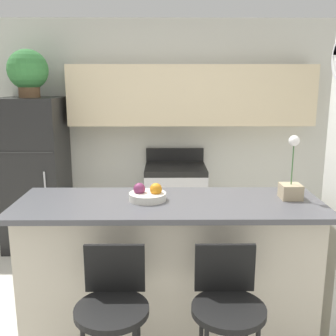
{
  "coord_description": "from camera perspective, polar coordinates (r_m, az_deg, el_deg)",
  "views": [
    {
      "loc": [
        -0.03,
        -2.47,
        1.86
      ],
      "look_at": [
        0.0,
        0.77,
        1.14
      ],
      "focal_mm": 42.0,
      "sensor_mm": 36.0,
      "label": 1
    }
  ],
  "objects": [
    {
      "name": "fruit_bowl",
      "position": [
        2.61,
        -2.96,
        -3.88
      ],
      "size": [
        0.25,
        0.25,
        0.12
      ],
      "color": "silver",
      "rests_on": "counter_bar"
    },
    {
      "name": "bar_stool_right",
      "position": [
        2.27,
        8.6,
        -19.53
      ],
      "size": [
        0.4,
        0.4,
        0.97
      ],
      "color": "black",
      "rests_on": "ground_plane"
    },
    {
      "name": "orchid_vase",
      "position": [
        2.75,
        17.44,
        -2.15
      ],
      "size": [
        0.14,
        0.14,
        0.43
      ],
      "color": "tan",
      "rests_on": "counter_bar"
    },
    {
      "name": "wall_back",
      "position": [
        4.63,
        1.24,
        7.51
      ],
      "size": [
        5.6,
        0.38,
        2.55
      ],
      "color": "silver",
      "rests_on": "ground_plane"
    },
    {
      "name": "bar_stool_left",
      "position": [
        2.26,
        -8.02,
        -19.63
      ],
      "size": [
        0.4,
        0.4,
        0.97
      ],
      "color": "black",
      "rests_on": "ground_plane"
    },
    {
      "name": "refrigerator",
      "position": [
        4.64,
        -18.67,
        -0.76
      ],
      "size": [
        0.65,
        0.71,
        1.68
      ],
      "color": "black",
      "rests_on": "ground_plane"
    },
    {
      "name": "potted_plant_on_fridge",
      "position": [
        4.53,
        -19.68,
        13.07
      ],
      "size": [
        0.43,
        0.43,
        0.5
      ],
      "color": "brown",
      "rests_on": "refrigerator"
    },
    {
      "name": "stove_range",
      "position": [
        4.56,
        1.06,
        -5.25
      ],
      "size": [
        0.69,
        0.61,
        1.07
      ],
      "color": "silver",
      "rests_on": "ground_plane"
    },
    {
      "name": "counter_bar",
      "position": [
        2.79,
        0.14,
        -15.43
      ],
      "size": [
        2.02,
        0.7,
        1.08
      ],
      "color": "beige",
      "rests_on": "ground_plane"
    }
  ]
}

